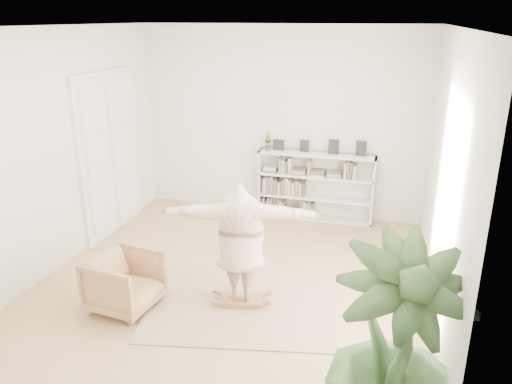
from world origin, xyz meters
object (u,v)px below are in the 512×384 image
at_px(armchair, 124,282).
at_px(bookshelf, 315,187).
at_px(rocker_board, 241,299).
at_px(person, 241,240).
at_px(houseplant, 395,359).

bearing_deg(armchair, bookshelf, -19.38).
height_order(rocker_board, person, person).
relative_size(bookshelf, houseplant, 1.07).
distance_m(person, houseplant, 2.83).
bearing_deg(bookshelf, armchair, -116.29).
height_order(armchair, rocker_board, armchair).
distance_m(bookshelf, rocker_board, 3.43).
bearing_deg(armchair, rocker_board, -64.53).
height_order(rocker_board, houseplant, houseplant).
height_order(armchair, person, person).
xyz_separation_m(bookshelf, armchair, (-1.90, -3.85, -0.25)).
xyz_separation_m(armchair, person, (1.47, 0.49, 0.58)).
distance_m(bookshelf, houseplant, 5.60).
distance_m(armchair, houseplant, 3.83).
height_order(bookshelf, houseplant, houseplant).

